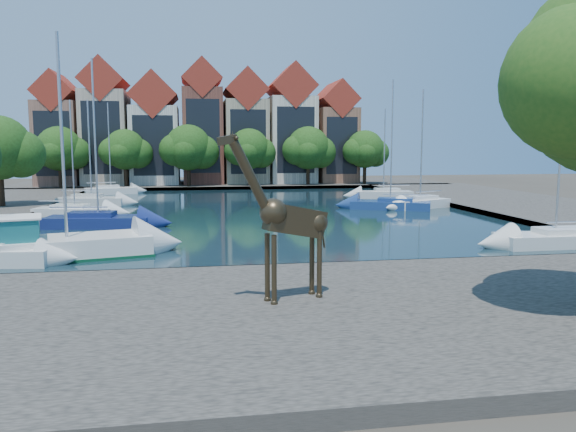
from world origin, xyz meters
The scene contains 29 objects.
ground centered at (0.00, 0.00, 0.00)m, with size 160.00×160.00×0.00m, color #38332B.
water_basin centered at (0.00, 24.00, 0.04)m, with size 38.00×50.00×0.08m, color black.
near_quay centered at (0.00, -7.00, 0.25)m, with size 50.00×14.00×0.50m, color #534F48.
far_quay centered at (0.00, 56.00, 0.25)m, with size 60.00×16.00×0.50m, color #534F48.
right_quay centered at (25.00, 24.00, 0.25)m, with size 14.00×52.00×0.50m, color #534F48.
townhouse_west_end centered at (-23.00, 55.99, 7.36)m, with size 5.44×9.18×14.93m.
townhouse_west_mid centered at (-17.00, 55.99, 8.23)m, with size 5.94×9.18×16.79m.
townhouse_west_inner centered at (-10.50, 55.99, 7.35)m, with size 6.43×9.18×15.15m.
townhouse_center centered at (-4.00, 55.99, 8.36)m, with size 5.44×9.18×16.93m.
townhouse_east_inner centered at (2.00, 55.99, 7.73)m, with size 5.94×9.18×15.79m.
townhouse_east_mid centered at (8.50, 55.99, 8.10)m, with size 6.43×9.18×16.65m.
townhouse_east_end centered at (15.00, 55.99, 7.11)m, with size 5.44×9.18×14.43m.
far_tree_far_west centered at (-21.90, 50.49, 5.18)m, with size 7.28×5.60×7.68m.
far_tree_west centered at (-13.91, 50.49, 5.08)m, with size 6.76×5.20×7.36m.
far_tree_mid_west centered at (-5.89, 50.49, 5.29)m, with size 7.80×6.00×8.00m.
far_tree_mid_east centered at (2.10, 50.49, 5.13)m, with size 7.02×5.40×7.52m.
far_tree_east centered at (10.11, 50.49, 5.24)m, with size 7.54×5.80×7.84m.
far_tree_far_east centered at (18.09, 50.49, 5.08)m, with size 6.76×5.20×7.36m.
side_tree_left_far centered at (-21.90, 27.99, 5.38)m, with size 7.28×5.60×7.88m.
giraffe_statue centered at (-2.28, -5.92, 3.26)m, with size 3.82×1.72×5.62m.
motorsailer centered at (-13.35, 4.79, 0.94)m, with size 11.10×5.61×11.19m.
sailboat_left_b centered at (-12.00, 16.12, 0.67)m, with size 7.35×3.30×11.55m.
sailboat_left_c centered at (-15.00, 23.38, 0.57)m, with size 6.58×3.32×9.31m.
sailboat_left_d centered at (-15.00, 31.18, 0.67)m, with size 6.40×3.03×9.93m.
sailboat_left_e centered at (-15.00, 44.00, 0.67)m, with size 6.14×3.52×10.59m.
sailboat_right_a centered at (14.78, 4.00, 0.66)m, with size 6.59×2.31×11.90m.
sailboat_right_b centered at (12.00, 23.40, 0.64)m, with size 7.36×5.03×11.41m.
sailboat_right_c centered at (15.00, 23.83, 0.70)m, with size 6.24×4.30×10.64m.
sailboat_right_d centered at (15.00, 33.89, 0.66)m, with size 6.37×2.96×9.60m.
Camera 1 is at (-5.37, -24.39, 5.76)m, focal length 35.00 mm.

